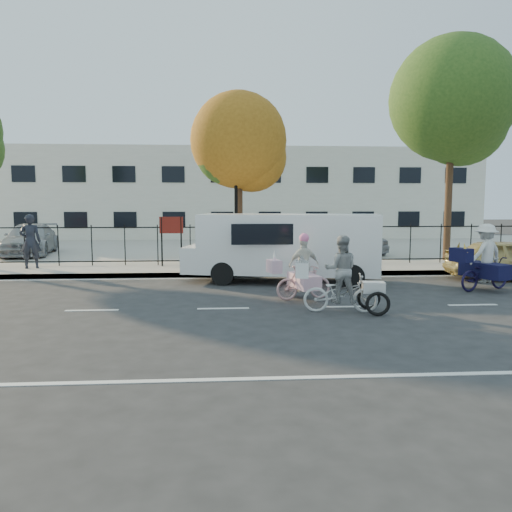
{
  "coord_description": "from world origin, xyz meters",
  "views": [
    {
      "loc": [
        -0.01,
        -11.43,
        2.45
      ],
      "look_at": [
        0.85,
        1.2,
        1.1
      ],
      "focal_mm": 35.0,
      "sensor_mm": 36.0,
      "label": 1
    }
  ],
  "objects": [
    {
      "name": "ground",
      "position": [
        0.0,
        0.0,
        0.0
      ],
      "size": [
        120.0,
        120.0,
        0.0
      ],
      "primitive_type": "plane",
      "color": "#333334"
    },
    {
      "name": "road_markings",
      "position": [
        0.0,
        0.0,
        0.01
      ],
      "size": [
        60.0,
        9.52,
        0.01
      ],
      "primitive_type": null,
      "color": "silver",
      "rests_on": "ground"
    },
    {
      "name": "curb",
      "position": [
        0.0,
        5.05,
        0.07
      ],
      "size": [
        60.0,
        0.1,
        0.15
      ],
      "primitive_type": "cube",
      "color": "#A8A399",
      "rests_on": "ground"
    },
    {
      "name": "sidewalk",
      "position": [
        0.0,
        6.1,
        0.07
      ],
      "size": [
        60.0,
        2.2,
        0.15
      ],
      "primitive_type": "cube",
      "color": "#A8A399",
      "rests_on": "ground"
    },
    {
      "name": "parking_lot",
      "position": [
        0.0,
        15.0,
        0.07
      ],
      "size": [
        60.0,
        15.6,
        0.15
      ],
      "primitive_type": "cube",
      "color": "#A8A399",
      "rests_on": "ground"
    },
    {
      "name": "iron_fence",
      "position": [
        0.0,
        7.2,
        0.9
      ],
      "size": [
        58.0,
        0.06,
        1.5
      ],
      "primitive_type": null,
      "color": "black",
      "rests_on": "sidewalk"
    },
    {
      "name": "building",
      "position": [
        0.0,
        25.0,
        3.0
      ],
      "size": [
        34.0,
        10.0,
        6.0
      ],
      "primitive_type": "cube",
      "color": "silver",
      "rests_on": "ground"
    },
    {
      "name": "lamppost",
      "position": [
        0.5,
        6.8,
        3.11
      ],
      "size": [
        0.36,
        0.36,
        4.33
      ],
      "color": "black",
      "rests_on": "sidewalk"
    },
    {
      "name": "street_sign",
      "position": [
        -1.85,
        6.8,
        1.42
      ],
      "size": [
        0.85,
        0.06,
        1.8
      ],
      "color": "black",
      "rests_on": "sidewalk"
    },
    {
      "name": "zebra_trike",
      "position": [
        2.64,
        -0.56,
        0.67
      ],
      "size": [
        2.03,
        0.94,
        1.73
      ],
      "rotation": [
        0.0,
        0.0,
        1.42
      ],
      "color": "silver",
      "rests_on": "ground"
    },
    {
      "name": "unicorn_bike",
      "position": [
        2.02,
        0.95,
        0.63
      ],
      "size": [
        1.72,
        1.23,
        1.7
      ],
      "rotation": [
        0.0,
        0.0,
        1.8
      ],
      "color": "#D09EA2",
      "rests_on": "ground"
    },
    {
      "name": "bull_bike",
      "position": [
        7.31,
        1.96,
        0.75
      ],
      "size": [
        2.07,
        1.47,
        1.87
      ],
      "rotation": [
        0.0,
        0.0,
        1.95
      ],
      "color": "black",
      "rests_on": "ground"
    },
    {
      "name": "white_van",
      "position": [
        1.94,
        3.82,
        1.16
      ],
      "size": [
        6.26,
        3.1,
        2.1
      ],
      "rotation": [
        0.0,
        0.0,
        -0.21
      ],
      "color": "white",
      "rests_on": "ground"
    },
    {
      "name": "gold_sedan",
      "position": [
        9.13,
        3.8,
        0.65
      ],
      "size": [
        3.99,
        1.99,
        1.31
      ],
      "primitive_type": "imported",
      "rotation": [
        0.0,
        0.0,
        1.45
      ],
      "color": "tan",
      "rests_on": "ground"
    },
    {
      "name": "pedestrian",
      "position": [
        -6.74,
        6.53,
        1.11
      ],
      "size": [
        0.79,
        0.62,
        1.91
      ],
      "primitive_type": "imported",
      "rotation": [
        0.0,
        0.0,
        3.41
      ],
      "color": "black",
      "rests_on": "sidewalk"
    },
    {
      "name": "lot_car_a",
      "position": [
        -8.56,
        11.38,
        0.83
      ],
      "size": [
        2.59,
        4.9,
        1.35
      ],
      "primitive_type": "imported",
      "rotation": [
        0.0,
        0.0,
        0.15
      ],
      "color": "#9C9FA3",
      "rests_on": "parking_lot"
    },
    {
      "name": "lot_car_c",
      "position": [
        1.76,
        9.56,
        0.87
      ],
      "size": [
        1.95,
        4.5,
        1.44
      ],
      "primitive_type": "imported",
      "rotation": [
        0.0,
        0.0,
        -0.1
      ],
      "color": "#55585D",
      "rests_on": "parking_lot"
    },
    {
      "name": "lot_car_d",
      "position": [
        6.08,
        11.2,
        0.84
      ],
      "size": [
        2.49,
        4.33,
        1.39
      ],
      "primitive_type": "imported",
      "rotation": [
        0.0,
        0.0,
        0.22
      ],
      "color": "#9D9EA4",
      "rests_on": "parking_lot"
    },
    {
      "name": "tree_mid",
      "position": [
        0.76,
        7.36,
        4.57
      ],
      "size": [
        3.59,
        3.56,
        6.53
      ],
      "color": "#442D1D",
      "rests_on": "ground"
    },
    {
      "name": "tree_east",
      "position": [
        9.19,
        8.15,
        6.27
      ],
      "size": [
        4.88,
        4.88,
        8.95
      ],
      "color": "#442D1D",
      "rests_on": "ground"
    }
  ]
}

